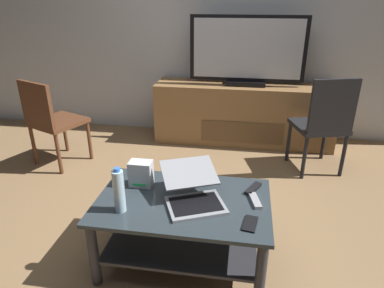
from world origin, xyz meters
TOP-DOWN VIEW (x-y plane):
  - ground_plane at (0.00, 0.00)m, footprint 7.68×7.68m
  - back_wall at (0.00, 2.11)m, footprint 6.40×0.12m
  - coffee_table at (0.04, -0.24)m, footprint 1.04×0.66m
  - media_cabinet at (0.36, 1.79)m, footprint 1.98×0.48m
  - television at (0.36, 1.77)m, footprint 1.22×0.20m
  - dining_chair at (1.10, 1.14)m, footprint 0.55×0.55m
  - side_chair at (-1.46, 0.88)m, footprint 0.58×0.58m
  - laptop at (0.10, -0.23)m, footprint 0.47×0.51m
  - router_box at (-0.25, -0.11)m, footprint 0.14×0.10m
  - water_bottle_near at (-0.29, -0.40)m, footprint 0.06×0.06m
  - cell_phone at (0.44, -0.41)m, footprint 0.09×0.15m
  - tv_remote at (0.46, -0.05)m, footprint 0.11×0.16m
  - soundbar_remote at (0.47, -0.19)m, footprint 0.08×0.17m

SIDE VIEW (x-z plane):
  - ground_plane at x=0.00m, z-range 0.00..0.00m
  - coffee_table at x=0.04m, z-range 0.08..0.53m
  - media_cabinet at x=0.36m, z-range 0.00..0.67m
  - cell_phone at x=0.44m, z-range 0.45..0.46m
  - tv_remote at x=0.46m, z-range 0.45..0.47m
  - soundbar_remote at x=0.47m, z-range 0.45..0.47m
  - side_chair at x=-1.46m, z-range 0.06..0.93m
  - laptop at x=0.10m, z-range 0.42..0.60m
  - dining_chair at x=1.10m, z-range 0.05..0.99m
  - router_box at x=-0.25m, z-range 0.45..0.62m
  - water_bottle_near at x=-0.29m, z-range 0.44..0.72m
  - television at x=0.36m, z-range 0.66..1.39m
  - back_wall at x=0.00m, z-range 0.00..2.80m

